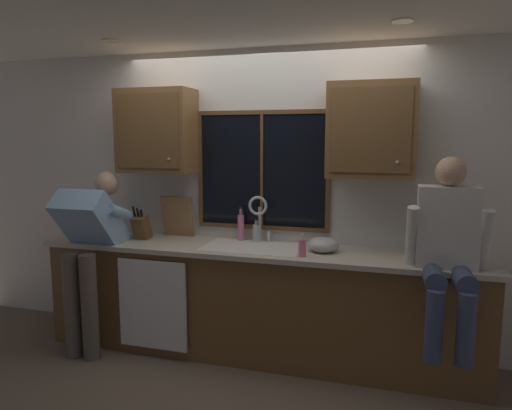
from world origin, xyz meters
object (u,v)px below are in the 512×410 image
object	(u,v)px
soap_dispenser	(302,247)
bottle_green_glass	(257,232)
cutting_board	(177,216)
mixing_bowl	(323,245)
knife_block	(141,227)
person_sitting_on_counter	(448,244)
bottle_tall_clear	(241,227)
person_standing	(91,242)

from	to	relation	value
soap_dispenser	bottle_green_glass	distance (m)	0.61
cutting_board	mixing_bowl	distance (m)	1.37
knife_block	bottle_green_glass	size ratio (longest dim) A/B	1.62
person_sitting_on_counter	cutting_board	size ratio (longest dim) A/B	3.36
person_sitting_on_counter	bottle_tall_clear	xyz separation A→B (m)	(-1.62, 0.49, -0.06)
person_standing	bottle_tall_clear	distance (m)	1.27
person_sitting_on_counter	bottle_tall_clear	bearing A→B (deg)	163.11
mixing_bowl	soap_dispenser	world-z (taller)	soap_dispenser
cutting_board	knife_block	bearing A→B (deg)	-141.74
bottle_green_glass	bottle_tall_clear	xyz separation A→B (m)	(-0.15, 0.02, 0.04)
cutting_board	bottle_tall_clear	distance (m)	0.60
person_sitting_on_counter	knife_block	distance (m)	2.49
person_standing	bottle_tall_clear	bearing A→B (deg)	23.92
person_standing	soap_dispenser	size ratio (longest dim) A/B	8.27
person_sitting_on_counter	bottle_green_glass	size ratio (longest dim) A/B	6.34
knife_block	person_standing	bearing A→B (deg)	-135.28
bottle_tall_clear	person_sitting_on_counter	bearing A→B (deg)	-16.89
cutting_board	mixing_bowl	bearing A→B (deg)	-8.20
soap_dispenser	bottle_tall_clear	distance (m)	0.74
knife_block	bottle_green_glass	world-z (taller)	knife_block
person_sitting_on_counter	mixing_bowl	xyz separation A→B (m)	(-0.88, 0.29, -0.13)
mixing_bowl	bottle_green_glass	bearing A→B (deg)	162.87
cutting_board	bottle_green_glass	bearing A→B (deg)	-0.70
bottle_green_glass	bottle_tall_clear	size ratio (longest dim) A/B	0.69
cutting_board	soap_dispenser	size ratio (longest dim) A/B	2.05
person_standing	knife_block	world-z (taller)	person_standing
knife_block	soap_dispenser	world-z (taller)	knife_block
person_sitting_on_counter	soap_dispenser	distance (m)	1.02
person_standing	knife_block	distance (m)	0.44
person_standing	mixing_bowl	bearing A→B (deg)	9.19
person_standing	bottle_green_glass	size ratio (longest dim) A/B	7.61
person_standing	person_sitting_on_counter	bearing A→B (deg)	0.42
mixing_bowl	cutting_board	bearing A→B (deg)	171.80
bottle_tall_clear	mixing_bowl	bearing A→B (deg)	-15.37
person_standing	bottle_tall_clear	xyz separation A→B (m)	(1.16, 0.51, 0.10)
mixing_bowl	soap_dispenser	xyz separation A→B (m)	(-0.13, -0.20, 0.01)
person_standing	cutting_board	bearing A→B (deg)	41.96
person_sitting_on_counter	soap_dispenser	world-z (taller)	person_sitting_on_counter
bottle_green_glass	bottle_tall_clear	distance (m)	0.15
person_standing	mixing_bowl	world-z (taller)	person_standing
person_standing	cutting_board	xyz separation A→B (m)	(0.56, 0.50, 0.16)
knife_block	bottle_tall_clear	world-z (taller)	knife_block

